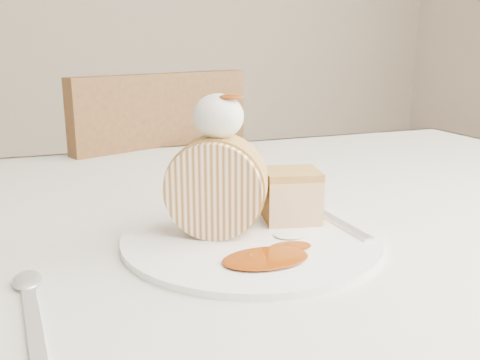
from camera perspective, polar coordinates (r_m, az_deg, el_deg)
name	(u,v)px	position (r m, az deg, el deg)	size (l,w,h in m)	color
table	(242,266)	(0.76, 0.26, -9.19)	(1.40, 0.90, 0.75)	beige
chair_far	(143,234)	(1.32, -10.28, -5.68)	(0.55, 0.55, 0.90)	brown
plate	(252,238)	(0.60, 1.24, -6.21)	(0.29, 0.29, 0.01)	white
roulade_slice	(216,187)	(0.59, -2.54, -0.72)	(0.11, 0.11, 0.06)	#FEE1B1
cake_chunk	(291,199)	(0.64, 5.49, -2.01)	(0.06, 0.06, 0.05)	#B68744
whipped_cream	(218,116)	(0.58, -2.34, 6.80)	(0.06, 0.06, 0.05)	silver
caramel_drizzle	(231,91)	(0.57, -0.96, 9.46)	(0.03, 0.02, 0.01)	#7A2D05
caramel_pool	(266,258)	(0.53, 2.74, -8.32)	(0.09, 0.06, 0.00)	#7A2D05
fork	(339,223)	(0.64, 10.54, -4.50)	(0.02, 0.17, 0.00)	silver
spoon	(34,323)	(0.46, -21.15, -14.07)	(0.02, 0.15, 0.00)	silver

